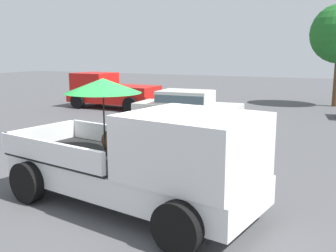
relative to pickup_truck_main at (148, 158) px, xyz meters
name	(u,v)px	position (x,y,z in m)	size (l,w,h in m)	color
ground_plane	(130,205)	(-0.44, 0.07, -1.00)	(80.00, 80.00, 0.00)	#4C4C4F
pickup_truck_main	(148,158)	(0.00, 0.00, 0.00)	(5.29, 2.94, 2.39)	black
pickup_truck_red	(110,91)	(-8.08, 11.03, -0.12)	(4.86, 2.29, 1.80)	black
parked_sedan_far	(187,105)	(-2.84, 8.72, -0.25)	(4.38, 2.14, 1.33)	black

